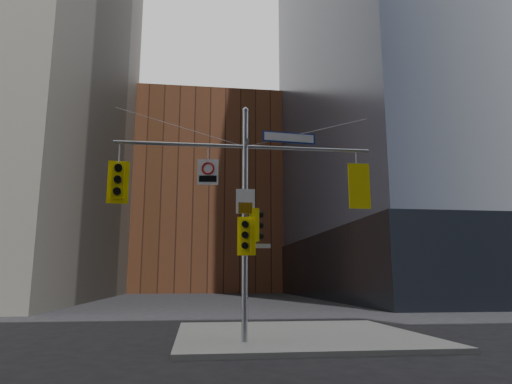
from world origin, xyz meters
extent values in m
plane|color=black|center=(0.00, 0.00, 0.00)|extent=(160.00, 160.00, 0.00)
cube|color=gray|center=(2.00, 4.00, 0.07)|extent=(8.00, 8.00, 0.15)
cube|color=black|center=(28.00, 32.00, 3.00)|extent=(36.40, 36.40, 6.00)
cube|color=brown|center=(0.00, 58.00, 14.00)|extent=(26.00, 20.00, 28.00)
cylinder|color=gray|center=(0.00, 2.00, 3.60)|extent=(0.18, 0.18, 7.20)
sphere|color=gray|center=(0.00, 2.00, 7.20)|extent=(0.20, 0.20, 0.20)
cylinder|color=gray|center=(-2.00, 2.00, 6.00)|extent=(4.00, 0.11, 0.11)
cylinder|color=gray|center=(2.00, 2.00, 6.00)|extent=(4.00, 0.11, 0.11)
cylinder|color=gray|center=(0.00, 1.65, 6.00)|extent=(0.10, 0.70, 0.10)
cylinder|color=gray|center=(-2.00, 2.00, 6.55)|extent=(4.00, 0.02, 1.12)
cylinder|color=gray|center=(2.00, 2.00, 6.55)|extent=(4.00, 0.02, 1.12)
cube|color=yellow|center=(-3.80, 2.00, 4.80)|extent=(0.37, 0.28, 1.06)
cube|color=yellow|center=(-3.83, 2.18, 4.80)|extent=(0.62, 0.12, 1.31)
cylinder|color=black|center=(-3.78, 1.80, 5.15)|extent=(0.24, 0.19, 0.22)
cylinder|color=black|center=(-3.79, 1.88, 5.15)|extent=(0.19, 0.04, 0.19)
cylinder|color=black|center=(-3.78, 1.80, 4.80)|extent=(0.24, 0.19, 0.22)
cylinder|color=black|center=(-3.79, 1.88, 4.80)|extent=(0.19, 0.04, 0.19)
cylinder|color=black|center=(-3.78, 1.80, 4.45)|extent=(0.24, 0.19, 0.22)
cylinder|color=black|center=(-3.79, 1.88, 4.45)|extent=(0.19, 0.04, 0.19)
cube|color=yellow|center=(3.58, 2.00, 4.80)|extent=(0.38, 0.28, 1.16)
cube|color=yellow|center=(3.58, 1.80, 4.80)|extent=(0.69, 0.06, 1.44)
cylinder|color=black|center=(3.59, 2.22, 5.19)|extent=(0.25, 0.18, 0.24)
cylinder|color=black|center=(3.59, 2.13, 5.19)|extent=(0.21, 0.03, 0.21)
cylinder|color=black|center=(3.59, 2.22, 4.80)|extent=(0.25, 0.18, 0.24)
cylinder|color=black|center=(3.59, 2.13, 4.80)|extent=(0.21, 0.03, 0.21)
cylinder|color=black|center=(3.59, 2.22, 4.41)|extent=(0.25, 0.18, 0.24)
cylinder|color=#0CE559|center=(3.59, 2.13, 4.41)|extent=(0.21, 0.03, 0.21)
cube|color=yellow|center=(0.28, 2.00, 3.54)|extent=(0.29, 0.36, 1.00)
cylinder|color=black|center=(0.47, 2.04, 3.88)|extent=(0.19, 0.23, 0.21)
cylinder|color=black|center=(0.39, 2.02, 3.88)|extent=(0.05, 0.18, 0.18)
cylinder|color=black|center=(0.47, 2.04, 3.54)|extent=(0.19, 0.23, 0.21)
cylinder|color=black|center=(0.39, 2.02, 3.54)|extent=(0.05, 0.18, 0.18)
cylinder|color=black|center=(0.47, 2.04, 3.21)|extent=(0.19, 0.23, 0.21)
cylinder|color=black|center=(0.39, 2.02, 3.21)|extent=(0.05, 0.18, 0.18)
cube|color=yellow|center=(0.00, 1.72, 3.20)|extent=(0.34, 0.28, 0.93)
cube|color=yellow|center=(0.04, 1.88, 3.20)|extent=(0.54, 0.16, 1.15)
cylinder|color=black|center=(-0.04, 1.55, 3.51)|extent=(0.22, 0.18, 0.20)
cylinder|color=black|center=(-0.02, 1.62, 3.51)|extent=(0.17, 0.06, 0.17)
cylinder|color=black|center=(-0.04, 1.55, 3.20)|extent=(0.22, 0.18, 0.20)
cylinder|color=black|center=(-0.02, 1.62, 3.20)|extent=(0.17, 0.06, 0.17)
cylinder|color=black|center=(-0.04, 1.55, 2.89)|extent=(0.22, 0.18, 0.20)
cylinder|color=black|center=(-0.02, 1.62, 2.89)|extent=(0.17, 0.06, 0.17)
cube|color=navy|center=(1.40, 2.00, 6.35)|extent=(1.73, 0.21, 0.34)
cube|color=silver|center=(1.40, 1.98, 6.35)|extent=(1.62, 0.17, 0.26)
cube|color=silver|center=(-1.15, 1.98, 5.15)|extent=(0.64, 0.10, 0.80)
torus|color=#B20A0A|center=(-1.15, 1.96, 5.26)|extent=(0.40, 0.10, 0.39)
cube|color=black|center=(-1.15, 1.96, 4.94)|extent=(0.53, 0.07, 0.19)
cube|color=silver|center=(0.00, 1.88, 4.25)|extent=(0.57, 0.07, 0.75)
cube|color=#D88C00|center=(0.00, 1.86, 4.04)|extent=(0.42, 0.04, 0.33)
cube|color=silver|center=(0.45, 2.00, 2.91)|extent=(0.67, 0.07, 0.13)
cube|color=#145926|center=(0.00, 2.45, 2.77)|extent=(0.07, 0.73, 0.15)
camera|label=1|loc=(-1.43, -11.66, 1.97)|focal=32.00mm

